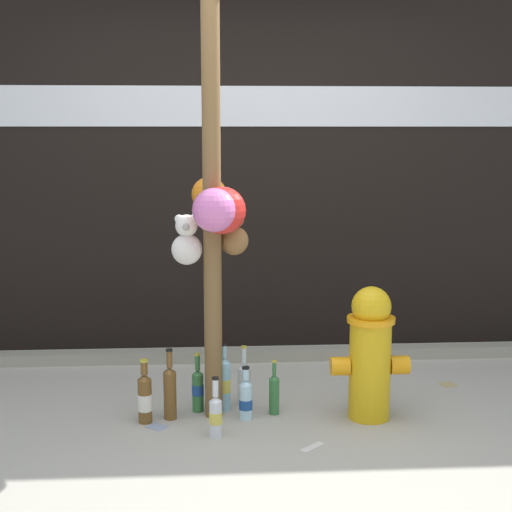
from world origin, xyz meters
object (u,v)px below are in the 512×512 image
Objects in this scene: bottle_2 at (246,398)px; bottle_3 at (198,389)px; memorial_post at (214,178)px; bottle_0 at (170,391)px; fire_hydrant at (370,353)px; bottle_5 at (145,398)px; bottle_6 at (216,414)px; bottle_4 at (274,393)px; bottle_7 at (224,383)px; bottle_1 at (244,382)px.

bottle_3 reaches higher than bottle_2.
bottle_0 is (-0.26, -0.04, -1.19)m from memorial_post.
fire_hydrant is 2.09× the size of bottle_5.
bottle_0 is 1.17× the size of bottle_3.
bottle_3 is at bearing 105.10° from bottle_6.
bottle_2 is at bearing 54.08° from bottle_6.
fire_hydrant is at bearing -9.59° from bottle_4.
fire_hydrant is 2.31× the size of bottle_6.
bottle_7 is (0.15, 0.01, 0.03)m from bottle_3.
bottle_0 is at bearing -170.52° from memorial_post.
bottle_7 is at bearing 4.70° from bottle_3.
bottle_2 is at bearing 1.90° from bottle_5.
bottle_2 is 0.18m from bottle_4.
bottle_1 is at bearing 29.71° from bottle_7.
bottle_4 is 0.97× the size of bottle_6.
bottle_5 is at bearing -161.22° from bottle_0.
memorial_post is 1.23m from bottle_1.
bottle_6 is at bearing -110.87° from bottle_1.
bottle_4 is 0.45m from bottle_6.
fire_hydrant reaches higher than bottle_0.
bottle_4 is at bearing 6.55° from bottle_5.
bottle_5 is 0.91× the size of bottle_7.
bottle_1 is 0.48m from bottle_6.
bottle_5 reaches higher than bottle_1.
memorial_post reaches higher than bottle_4.
bottle_2 is 0.93× the size of bottle_6.
bottle_0 is 1.24× the size of bottle_6.
bottle_4 is (0.17, -0.15, -0.02)m from bottle_1.
bottle_5 is (-0.14, -0.05, -0.02)m from bottle_0.
bottle_1 is 1.19× the size of bottle_2.
bottle_4 is at bearing 3.59° from bottle_0.
bottle_1 is (-0.70, 0.24, -0.24)m from fire_hydrant.
bottle_7 reaches higher than bottle_3.
bottle_3 is (0.15, 0.10, -0.03)m from bottle_0.
bottle_0 reaches higher than bottle_7.
bottle_2 is at bearing -50.29° from bottle_7.
fire_hydrant is 1.28m from bottle_5.
memorial_post is 6.68× the size of bottle_0.
bottle_5 is (-0.40, -0.09, -1.21)m from memorial_post.
bottle_4 is at bearing -1.04° from memorial_post.
bottle_6 is at bearing -46.17° from bottle_0.
bottle_4 is (0.44, -0.07, -0.01)m from bottle_3.
memorial_post is at bearing 156.98° from bottle_2.
bottle_7 is (0.05, 0.07, -1.19)m from memorial_post.
bottle_7 reaches higher than bottle_6.
memorial_post is 3.58× the size of fire_hydrant.
bottle_0 is at bearing -156.63° from bottle_1.
bottle_5 is at bearing -157.72° from bottle_1.
bottle_4 is 0.30m from bottle_7.
bottle_5 is at bearing -167.22° from memorial_post.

